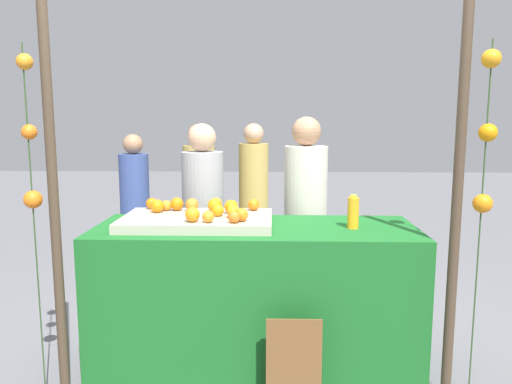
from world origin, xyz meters
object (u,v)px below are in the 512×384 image
chalkboard_sign (294,366)px  vendor_right (305,231)px  orange_1 (231,207)px  orange_0 (218,210)px  juice_bottle (353,212)px  stall_counter (255,297)px  vendor_left (204,233)px

chalkboard_sign → vendor_right: size_ratio=0.34×
orange_1 → chalkboard_sign: (0.39, -0.62, -0.79)m
orange_0 → juice_bottle: 0.86m
stall_counter → vendor_right: bearing=61.7°
orange_0 → vendor_right: bearing=47.4°
stall_counter → vendor_right: vendor_right is taller
orange_1 → orange_0: bearing=-129.2°
chalkboard_sign → orange_0: bearing=131.8°
juice_bottle → vendor_right: 0.81m
chalkboard_sign → vendor_left: (-0.66, 1.17, 0.48)m
orange_1 → vendor_right: vendor_right is taller
stall_counter → chalkboard_sign: size_ratio=3.67×
juice_bottle → stall_counter: bearing=176.8°
orange_1 → juice_bottle: (0.78, -0.15, -0.00)m
vendor_right → stall_counter: bearing=-118.3°
juice_bottle → chalkboard_sign: bearing=-129.1°
juice_bottle → vendor_left: vendor_left is taller
stall_counter → juice_bottle: bearing=-3.2°
stall_counter → chalkboard_sign: stall_counter is taller
stall_counter → vendor_left: size_ratio=1.29×
juice_bottle → vendor_right: bearing=109.2°
vendor_right → orange_1: bearing=-133.2°
juice_bottle → vendor_right: vendor_right is taller
orange_1 → stall_counter: bearing=-35.5°
stall_counter → orange_1: bearing=144.5°
stall_counter → orange_0: size_ratio=26.42×
juice_bottle → vendor_left: (-1.04, 0.70, -0.31)m
stall_counter → orange_1: size_ratio=22.50×
orange_1 → vendor_right: bearing=46.8°
stall_counter → juice_bottle: juice_bottle is taller
juice_bottle → vendor_right: size_ratio=0.13×
stall_counter → orange_0: bearing=174.9°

